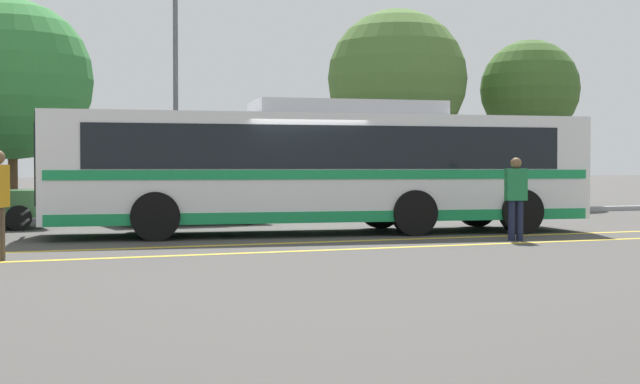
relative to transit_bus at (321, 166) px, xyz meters
The scene contains 11 objects.
ground_plane 1.70m from the transit_bus, 161.91° to the right, with size 220.00×220.00×0.00m, color #423F3D.
lane_strip_0 2.67m from the transit_bus, 90.45° to the right, with size 0.20×32.09×0.01m, color gold.
lane_strip_1 4.12m from the transit_bus, 90.26° to the right, with size 0.20×32.09×0.01m, color gold.
curb_strip 6.15m from the transit_bus, 90.17° to the left, with size 40.09×0.36×0.15m, color #99999E.
transit_bus is the anchor object (origin of this frame).
parked_car_2 4.75m from the transit_bus, 115.71° to the left, with size 4.13×2.25×1.24m.
pedestrian_0 4.49m from the transit_bus, 48.55° to the right, with size 0.46×0.32×1.69m.
street_lamp 7.72m from the transit_bus, 105.96° to the left, with size 0.50×0.50×7.28m.
tree_0 13.08m from the transit_bus, 55.76° to the left, with size 5.07×5.07×7.23m.
tree_1 11.62m from the transit_bus, 122.93° to the left, with size 4.79×4.79×6.50m.
tree_2 15.87m from the transit_bus, 38.09° to the left, with size 3.71×3.71×6.27m.
Camera 1 is at (-6.68, -18.44, 1.50)m, focal length 50.00 mm.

